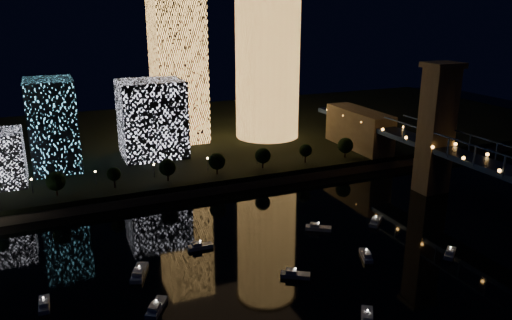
# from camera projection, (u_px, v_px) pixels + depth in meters

# --- Properties ---
(ground) EXTENTS (520.00, 520.00, 0.00)m
(ground) POSITION_uv_depth(u_px,v_px,m) (365.00, 290.00, 127.79)
(ground) COLOR black
(ground) RESTS_ON ground
(far_bank) EXTENTS (420.00, 160.00, 5.00)m
(far_bank) POSITION_uv_depth(u_px,v_px,m) (192.00, 136.00, 267.70)
(far_bank) COLOR black
(far_bank) RESTS_ON ground
(seawall) EXTENTS (420.00, 6.00, 3.00)m
(seawall) POSITION_uv_depth(u_px,v_px,m) (246.00, 184.00, 199.43)
(seawall) COLOR #6B5E4C
(seawall) RESTS_ON ground
(tower_cylindrical) EXTENTS (34.00, 34.00, 85.01)m
(tower_cylindrical) POSITION_uv_depth(u_px,v_px,m) (268.00, 52.00, 246.45)
(tower_cylindrical) COLOR #EFA44C
(tower_cylindrical) RESTS_ON far_bank
(tower_rectangular) EXTENTS (23.51, 23.51, 74.80)m
(tower_rectangular) POSITION_uv_depth(u_px,v_px,m) (178.00, 65.00, 240.23)
(tower_rectangular) COLOR #EFA44C
(tower_rectangular) RESTS_ON far_bank
(midrise_blocks) EXTENTS (103.54, 37.05, 37.02)m
(midrise_blocks) POSITION_uv_depth(u_px,v_px,m) (68.00, 131.00, 202.95)
(midrise_blocks) COLOR silver
(midrise_blocks) RESTS_ON far_bank
(motorboats) EXTENTS (123.12, 67.72, 2.78)m
(motorboats) POSITION_uv_depth(u_px,v_px,m) (287.00, 278.00, 131.92)
(motorboats) COLOR silver
(motorboats) RESTS_ON ground
(esplanade_trees) EXTENTS (166.10, 6.93, 8.97)m
(esplanade_trees) POSITION_uv_depth(u_px,v_px,m) (189.00, 165.00, 194.08)
(esplanade_trees) COLOR black
(esplanade_trees) RESTS_ON far_bank
(street_lamps) EXTENTS (132.70, 0.70, 5.65)m
(street_lamps) POSITION_uv_depth(u_px,v_px,m) (154.00, 168.00, 195.03)
(street_lamps) COLOR black
(street_lamps) RESTS_ON far_bank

